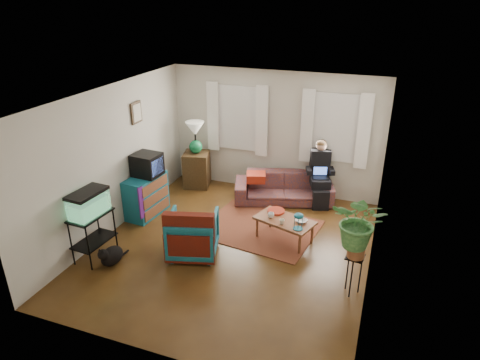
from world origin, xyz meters
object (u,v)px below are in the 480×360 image
at_px(sofa, 284,183).
at_px(dresser, 146,196).
at_px(aquarium_stand, 94,236).
at_px(armchair, 193,232).
at_px(side_table, 197,169).
at_px(plant_stand, 353,275).
at_px(coffee_table, 284,230).

relative_size(sofa, dresser, 2.24).
xyz_separation_m(aquarium_stand, armchair, (1.46, 0.66, 0.00)).
distance_m(sofa, aquarium_stand, 3.88).
distance_m(side_table, aquarium_stand, 3.16).
xyz_separation_m(side_table, armchair, (1.11, -2.49, 0.01)).
bearing_deg(dresser, sofa, 37.32).
distance_m(armchair, plant_stand, 2.61).
bearing_deg(side_table, aquarium_stand, -96.35).
bearing_deg(armchair, aquarium_stand, 8.27).
distance_m(side_table, plant_stand, 4.55).
bearing_deg(side_table, sofa, -1.83).
distance_m(side_table, coffee_table, 2.90).
relative_size(side_table, dresser, 0.87).
bearing_deg(side_table, dresser, -102.31).
distance_m(sofa, coffee_table, 1.58).
bearing_deg(plant_stand, dresser, 165.04).
height_order(aquarium_stand, armchair, armchair).
distance_m(dresser, armchair, 1.72).
xyz_separation_m(sofa, dresser, (-2.35, -1.49, 0.01)).
height_order(side_table, armchair, armchair).
height_order(dresser, plant_stand, dresser).
relative_size(sofa, armchair, 2.50).
height_order(sofa, armchair, armchair).
bearing_deg(sofa, coffee_table, -92.58).
bearing_deg(aquarium_stand, plant_stand, 11.48).
height_order(armchair, plant_stand, armchair).
xyz_separation_m(sofa, aquarium_stand, (-2.36, -3.08, 0.00)).
distance_m(sofa, dresser, 2.79).
xyz_separation_m(sofa, armchair, (-0.90, -2.42, 0.01)).
relative_size(sofa, aquarium_stand, 2.53).
relative_size(sofa, coffee_table, 2.00).
bearing_deg(dresser, armchair, -27.80).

